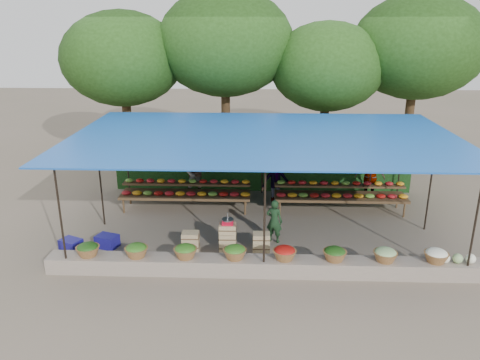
{
  "coord_description": "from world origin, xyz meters",
  "views": [
    {
      "loc": [
        -0.19,
        -12.86,
        5.86
      ],
      "look_at": [
        -0.69,
        0.2,
        1.41
      ],
      "focal_mm": 35.0,
      "sensor_mm": 36.0,
      "label": 1
    }
  ],
  "objects_px": {
    "vendor_seated": "(274,221)",
    "blue_crate_back": "(107,241)",
    "weighing_scale": "(228,221)",
    "blue_crate_front": "(71,245)",
    "crate_counter": "(227,240)"
  },
  "relations": [
    {
      "from": "blue_crate_back",
      "to": "blue_crate_front",
      "type": "bearing_deg",
      "value": -145.73
    },
    {
      "from": "crate_counter",
      "to": "blue_crate_back",
      "type": "relative_size",
      "value": 4.16
    },
    {
      "from": "vendor_seated",
      "to": "blue_crate_front",
      "type": "xyz_separation_m",
      "value": [
        -5.46,
        -0.74,
        -0.46
      ]
    },
    {
      "from": "blue_crate_front",
      "to": "crate_counter",
      "type": "bearing_deg",
      "value": 27.16
    },
    {
      "from": "weighing_scale",
      "to": "blue_crate_front",
      "type": "distance_m",
      "value": 4.27
    },
    {
      "from": "weighing_scale",
      "to": "vendor_seated",
      "type": "distance_m",
      "value": 1.4
    },
    {
      "from": "vendor_seated",
      "to": "blue_crate_back",
      "type": "bearing_deg",
      "value": 25.76
    },
    {
      "from": "crate_counter",
      "to": "blue_crate_front",
      "type": "distance_m",
      "value": 4.18
    },
    {
      "from": "vendor_seated",
      "to": "blue_crate_front",
      "type": "relative_size",
      "value": 2.3
    },
    {
      "from": "blue_crate_front",
      "to": "weighing_scale",
      "type": "bearing_deg",
      "value": 27.14
    },
    {
      "from": "weighing_scale",
      "to": "blue_crate_front",
      "type": "height_order",
      "value": "weighing_scale"
    },
    {
      "from": "vendor_seated",
      "to": "blue_crate_back",
      "type": "height_order",
      "value": "vendor_seated"
    },
    {
      "from": "blue_crate_front",
      "to": "blue_crate_back",
      "type": "distance_m",
      "value": 0.94
    },
    {
      "from": "crate_counter",
      "to": "blue_crate_back",
      "type": "height_order",
      "value": "crate_counter"
    },
    {
      "from": "crate_counter",
      "to": "vendor_seated",
      "type": "xyz_separation_m",
      "value": [
        1.28,
        0.58,
        0.31
      ]
    }
  ]
}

